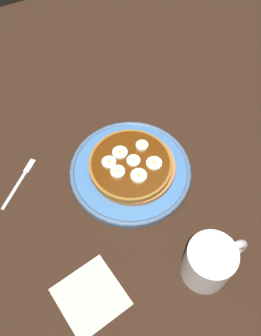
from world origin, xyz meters
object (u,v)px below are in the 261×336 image
(banana_slice_4, at_px, (142,146))
(banana_slice_6, at_px, (109,162))
(plate, at_px, (130,171))
(napkin, at_px, (91,297))
(banana_slice_0, at_px, (134,161))
(banana_slice_2, at_px, (120,153))
(banana_slice_5, at_px, (154,163))
(banana_slice_3, at_px, (138,177))
(banana_slice_1, at_px, (118,172))
(coffee_mug, at_px, (210,262))
(pancake_stack, at_px, (132,166))
(fork, at_px, (20,180))

(banana_slice_4, bearing_deg, banana_slice_6, -174.98)
(plate, height_order, napkin, plate)
(banana_slice_0, bearing_deg, napkin, -132.18)
(banana_slice_2, distance_m, banana_slice_6, 0.03)
(banana_slice_5, bearing_deg, banana_slice_4, 93.63)
(banana_slice_3, bearing_deg, banana_slice_2, 96.28)
(banana_slice_1, distance_m, banana_slice_5, 0.08)
(banana_slice_3, relative_size, coffee_mug, 0.27)
(pancake_stack, xyz_separation_m, banana_slice_5, (0.04, -0.02, 0.02))
(banana_slice_5, distance_m, fork, 0.29)
(pancake_stack, xyz_separation_m, banana_slice_2, (-0.01, 0.03, 0.02))
(banana_slice_4, xyz_separation_m, fork, (-0.26, 0.06, -0.04))
(pancake_stack, height_order, banana_slice_5, banana_slice_5)
(pancake_stack, height_order, banana_slice_0, banana_slice_0)
(plate, bearing_deg, napkin, -130.98)
(banana_slice_2, relative_size, napkin, 0.30)
(plate, relative_size, coffee_mug, 2.12)
(banana_slice_3, bearing_deg, fork, 150.62)
(coffee_mug, height_order, napkin, coffee_mug)
(banana_slice_3, bearing_deg, banana_slice_0, 75.95)
(banana_slice_0, relative_size, banana_slice_3, 0.86)
(banana_slice_5, xyz_separation_m, fork, (-0.26, 0.11, -0.04))
(pancake_stack, relative_size, banana_slice_1, 6.03)
(banana_slice_4, distance_m, banana_slice_6, 0.08)
(banana_slice_2, bearing_deg, banana_slice_5, -45.98)
(banana_slice_0, relative_size, napkin, 0.26)
(plate, height_order, pancake_stack, pancake_stack)
(pancake_stack, bearing_deg, banana_slice_4, 36.82)
(banana_slice_0, relative_size, banana_slice_5, 0.87)
(coffee_mug, bearing_deg, napkin, 167.39)
(pancake_stack, distance_m, coffee_mug, 0.25)
(pancake_stack, height_order, banana_slice_1, banana_slice_1)
(plate, height_order, banana_slice_0, banana_slice_0)
(banana_slice_6, bearing_deg, banana_slice_1, -78.00)
(banana_slice_5, bearing_deg, banana_slice_2, 134.02)
(banana_slice_1, relative_size, banana_slice_5, 0.91)
(pancake_stack, relative_size, banana_slice_3, 5.46)
(banana_slice_5, bearing_deg, pancake_stack, 149.80)
(coffee_mug, bearing_deg, banana_slice_1, 106.15)
(banana_slice_2, xyz_separation_m, banana_slice_6, (-0.03, -0.01, -0.00))
(banana_slice_6, bearing_deg, plate, -24.00)
(banana_slice_0, distance_m, banana_slice_2, 0.03)
(banana_slice_0, distance_m, napkin, 0.27)
(banana_slice_0, height_order, banana_slice_6, same)
(banana_slice_3, bearing_deg, banana_slice_1, 139.57)
(fork, bearing_deg, banana_slice_0, -20.47)
(pancake_stack, xyz_separation_m, banana_slice_6, (-0.04, 0.02, 0.02))
(pancake_stack, xyz_separation_m, napkin, (-0.18, -0.20, -0.03))
(banana_slice_2, height_order, fork, banana_slice_2)
(plate, height_order, banana_slice_6, banana_slice_6)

